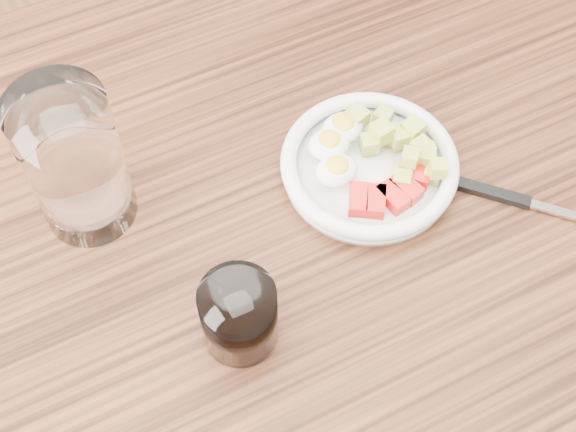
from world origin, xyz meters
name	(u,v)px	position (x,y,z in m)	size (l,w,h in m)	color
dining_table	(300,280)	(0.00, 0.00, 0.67)	(1.50, 0.90, 0.77)	brown
bowl	(369,163)	(0.10, 0.04, 0.79)	(0.19, 0.19, 0.05)	white
fork	(511,198)	(0.22, -0.06, 0.77)	(0.15, 0.15, 0.01)	black
water_glass	(74,162)	(-0.18, 0.13, 0.85)	(0.10, 0.10, 0.17)	white
coffee_glass	(239,316)	(-0.10, -0.07, 0.81)	(0.07, 0.07, 0.08)	white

